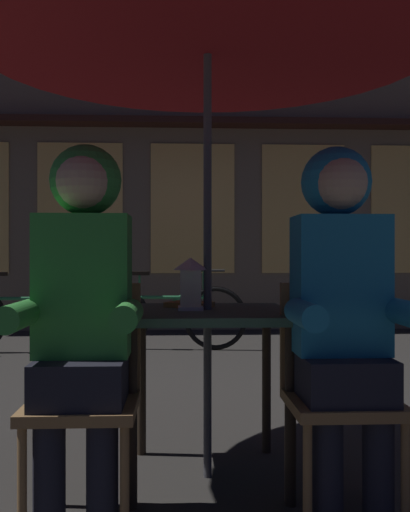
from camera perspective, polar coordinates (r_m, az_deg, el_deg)
name	(u,v)px	position (r m, az deg, el deg)	size (l,w,h in m)	color
ground_plane	(208,477)	(2.76, 0.25, -20.74)	(60.00, 60.00, 0.00)	#2D2B28
cafe_table	(208,333)	(2.60, 0.25, -7.49)	(0.72, 0.72, 0.74)	#42664C
patio_umbrella	(208,12)	(2.80, 0.25, 22.72)	(2.10, 2.10, 2.31)	#4C4C51
lantern	(191,282)	(2.57, -1.42, -2.60)	(0.11, 0.11, 0.23)	white
chair_left	(85,386)	(2.29, -11.63, -12.32)	(0.40, 0.40, 0.87)	olive
chair_right	(337,383)	(2.34, 12.80, -12.03)	(0.40, 0.40, 0.87)	olive
person_left_hooded	(82,292)	(2.18, -11.87, -3.45)	(0.45, 0.56, 1.40)	black
person_right_hooded	(342,291)	(2.24, 13.19, -3.37)	(0.45, 0.56, 1.40)	black
shopfront_building	(246,102)	(8.30, 3.98, 14.76)	(10.00, 0.93, 6.20)	#6B5B4C
bicycle_second	(25,318)	(6.22, -17.16, -5.80)	(1.68, 0.08, 0.84)	black
bicycle_third	(166,316)	(6.13, -3.80, -5.89)	(1.68, 0.23, 0.84)	black
book	(189,304)	(2.73, -1.54, -4.75)	(0.20, 0.14, 0.02)	olive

